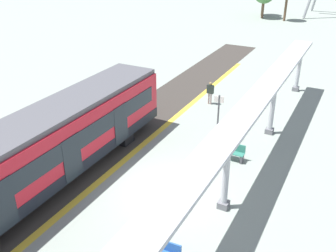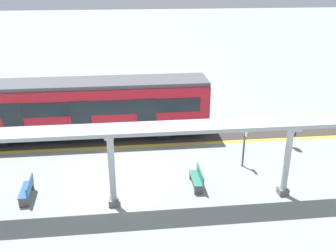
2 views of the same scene
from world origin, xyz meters
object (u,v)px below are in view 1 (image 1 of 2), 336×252
Objects in this scene: train_near_carriage at (49,148)px; bench_mid_platform at (230,151)px; bench_near_end at (160,251)px; passenger_waiting_near_edge at (210,90)px; canopy_pillar_fourth at (273,105)px; platform_info_sign at (219,109)px; canopy_pillar_fifth at (299,68)px; canopy_pillar_third at (226,172)px.

train_near_carriage is 8.72m from bench_mid_platform.
passenger_waiting_near_edge reaches higher than bench_near_end.
bench_mid_platform is (-1.09, -3.71, -1.30)m from canopy_pillar_fourth.
platform_info_sign is at bearing -159.40° from canopy_pillar_fourth.
train_near_carriage is 9.46× the size of passenger_waiting_near_edge.
bench_mid_platform is (-1.09, -11.30, -1.30)m from canopy_pillar_fifth.
bench_mid_platform is (6.40, 5.76, -1.39)m from train_near_carriage.
bench_mid_platform is 0.96× the size of passenger_waiting_near_edge.
canopy_pillar_third and canopy_pillar_fourth have the same top height.
train_near_carriage is 4.32× the size of canopy_pillar_fifth.
canopy_pillar_third is 1.56× the size of platform_info_sign.
platform_info_sign reaches higher than passenger_waiting_near_edge.
bench_near_end is at bearing -75.00° from passenger_waiting_near_edge.
bench_near_end is (-0.94, -18.95, -1.30)m from canopy_pillar_fifth.
canopy_pillar_third is 15.16m from canopy_pillar_fifth.
bench_near_end is (-0.94, -3.79, -1.30)m from canopy_pillar_third.
canopy_pillar_third is at bearing -90.00° from canopy_pillar_fifth.
bench_near_end is 0.69× the size of platform_info_sign.
bench_near_end is at bearing -16.07° from train_near_carriage.
train_near_carriage is 9.75× the size of bench_near_end.
passenger_waiting_near_edge is at bearing 120.09° from bench_mid_platform.
bench_mid_platform is 0.68× the size of platform_info_sign.
canopy_pillar_fourth is at bearing 85.26° from bench_near_end.
canopy_pillar_fifth is 7.00m from passenger_waiting_near_edge.
canopy_pillar_third is 2.19× the size of passenger_waiting_near_edge.
canopy_pillar_fourth and canopy_pillar_fifth have the same top height.
bench_mid_platform is (-0.14, 7.65, 0.00)m from bench_near_end.
train_near_carriage is 18.63m from canopy_pillar_fifth.
canopy_pillar_third reaches higher than bench_mid_platform.
train_near_carriage reaches higher than passenger_waiting_near_edge.
train_near_carriage is 12.24m from passenger_waiting_near_edge.
canopy_pillar_fourth is (7.49, 9.47, -0.09)m from train_near_carriage.
bench_near_end is at bearing -92.85° from canopy_pillar_fifth.
canopy_pillar_third is at bearing -74.26° from bench_mid_platform.
platform_info_sign is (4.73, 8.43, -0.51)m from train_near_carriage.
train_near_carriage reaches higher than platform_info_sign.
canopy_pillar_fifth is 2.19× the size of passenger_waiting_near_edge.
train_near_carriage is at bearing -138.03° from bench_mid_platform.
bench_near_end is at bearing -103.97° from canopy_pillar_third.
canopy_pillar_fifth reaches higher than bench_near_end.
canopy_pillar_fourth is at bearing 90.00° from canopy_pillar_third.
train_near_carriage reaches higher than bench_near_end.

